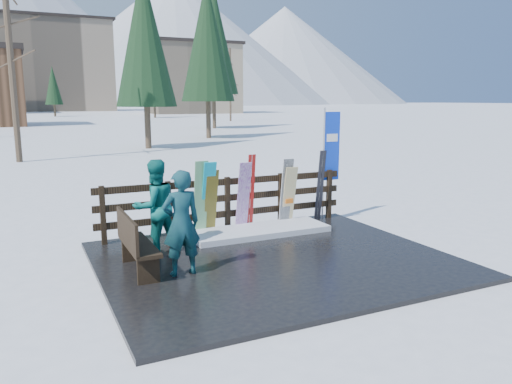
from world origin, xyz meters
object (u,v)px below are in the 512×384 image
snowboard_1 (201,198)px  rental_flag (330,150)px  person_front (181,223)px  snowboard_0 (208,198)px  snowboard_2 (211,202)px  bench (134,242)px  snowboard_3 (243,196)px  snowboard_5 (289,196)px  person_back (155,207)px  snowboard_4 (286,192)px

snowboard_1 → rental_flag: rental_flag is taller
rental_flag → person_front: rental_flag is taller
snowboard_0 → snowboard_2: 0.11m
rental_flag → bench: bearing=-158.9°
rental_flag → person_front: 5.01m
snowboard_0 → snowboard_3: size_ratio=1.05×
snowboard_0 → person_front: 2.41m
snowboard_1 → snowboard_5: (2.08, 0.00, -0.12)m
snowboard_5 → snowboard_2: bearing=-180.0°
person_front → person_back: size_ratio=0.99×
snowboard_0 → rental_flag: (3.15, 0.27, 0.83)m
snowboard_2 → snowboard_5: (1.85, 0.00, -0.02)m
bench → person_back: size_ratio=0.87×
snowboard_3 → snowboard_5: (1.12, 0.00, -0.08)m
snowboard_2 → person_front: person_front is taller
snowboard_2 → snowboard_3: 0.74m
snowboard_5 → snowboard_3: bearing=-180.0°
snowboard_3 → rental_flag: (2.35, 0.27, 0.86)m
snowboard_2 → snowboard_4: 1.78m
snowboard_1 → snowboard_2: size_ratio=1.13×
snowboard_4 → rental_flag: bearing=11.7°
snowboard_3 → snowboard_4: (1.04, 0.00, 0.01)m
bench → snowboard_2: size_ratio=1.07×
snowboard_1 → person_back: size_ratio=0.92×
snowboard_1 → snowboard_4: bearing=0.0°
snowboard_0 → snowboard_2: (0.07, 0.00, -0.09)m
snowboard_5 → person_front: (-3.12, -2.08, 0.19)m
snowboard_3 → rental_flag: size_ratio=0.58×
person_front → snowboard_4: bearing=-147.8°
snowboard_3 → person_back: person_back is taller
bench → snowboard_5: snowboard_5 is taller
snowboard_2 → person_back: (-1.36, -0.76, 0.18)m
snowboard_0 → snowboard_2: size_ratio=1.14×
snowboard_3 → person_front: bearing=-133.9°
rental_flag → person_back: bearing=-166.9°
snowboard_0 → person_front: bearing=-120.0°
snowboard_1 → person_front: size_ratio=0.93×
snowboard_1 → snowboard_2: bearing=0.0°
snowboard_5 → person_front: bearing=-146.3°
bench → person_back: bearing=57.3°
snowboard_3 → person_front: size_ratio=0.89×
rental_flag → snowboard_5: bearing=-167.6°
snowboard_3 → person_front: (-2.01, -2.08, 0.11)m
snowboard_1 → snowboard_3: (0.96, 0.00, -0.04)m
bench → snowboard_1: (1.71, 1.66, 0.27)m
person_front → rental_flag: bearing=-153.7°
snowboard_2 → snowboard_4: snowboard_4 is taller
bench → rental_flag: bearing=21.1°
person_front → bench: bearing=-34.4°
snowboard_0 → snowboard_3: 0.80m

